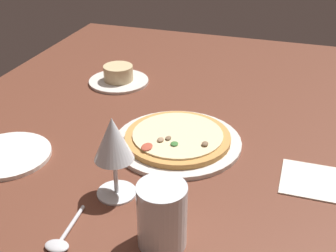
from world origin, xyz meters
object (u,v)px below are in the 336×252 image
wine_glass_far (111,142)px  spoon (61,239)px  ramekin_on_saucer (119,77)px  water_glass (162,219)px  pizza_main (178,139)px  side_plate (8,155)px

wine_glass_far → spoon: (-14.18, 3.12, -10.68)cm
ramekin_on_saucer → water_glass: water_glass is taller
pizza_main → ramekin_on_saucer: (27.08, 25.77, 0.68)cm
wine_glass_far → side_plate: (4.32, 26.40, -10.68)cm
side_plate → wine_glass_far: bearing=-99.3°
wine_glass_far → pizza_main: bearing=-16.6°
water_glass → side_plate: size_ratio=0.61×
pizza_main → ramekin_on_saucer: bearing=43.6°
ramekin_on_saucer → pizza_main: bearing=-136.4°
ramekin_on_saucer → wine_glass_far: size_ratio=1.07×
water_glass → spoon: size_ratio=0.95×
water_glass → side_plate: (13.61, 38.71, -4.34)cm
pizza_main → side_plate: bearing=116.1°
side_plate → spoon: (-18.50, -23.28, 0.00)cm
pizza_main → wine_glass_far: 23.33cm
side_plate → ramekin_on_saucer: bearing=-8.8°
pizza_main → spoon: size_ratio=2.43×
side_plate → spoon: bearing=-128.5°
pizza_main → side_plate: (-15.88, 32.41, -0.69)cm
pizza_main → side_plate: size_ratio=1.55×
ramekin_on_saucer → wine_glass_far: 52.09cm
pizza_main → side_plate: 36.10cm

